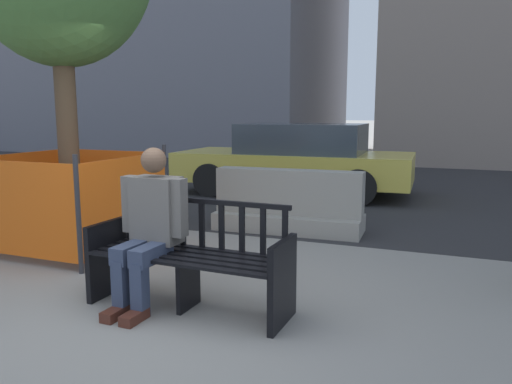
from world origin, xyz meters
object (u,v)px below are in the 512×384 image
Objects in this scene: car_taxi_near at (296,159)px; jersey_barrier_centre at (288,206)px; seated_person at (150,224)px; construction_fence at (71,197)px; street_bench at (190,261)px.

jersey_barrier_centre is at bearing -74.69° from car_taxi_near.
seated_person is at bearing -94.90° from jersey_barrier_centre.
seated_person is 2.27m from construction_fence.
seated_person reaches higher than street_bench.
car_taxi_near is at bearing 98.84° from street_bench.
car_taxi_near is (-0.84, 3.06, 0.35)m from jersey_barrier_centre.
street_bench is 6.02m from car_taxi_near.
car_taxi_near reaches higher than jersey_barrier_centre.
jersey_barrier_centre is 2.77m from construction_fence.
seated_person is at bearing -171.79° from street_bench.
car_taxi_near is at bearing 74.48° from construction_fence.
street_bench is 0.45m from seated_person.
seated_person is 2.96m from jersey_barrier_centre.
construction_fence reaches higher than jersey_barrier_centre.
seated_person is 6.02m from car_taxi_near.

